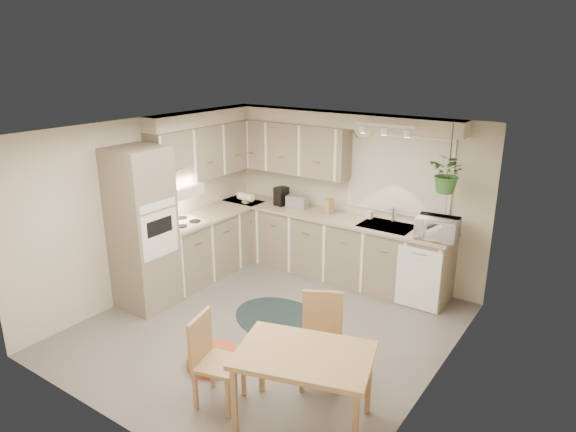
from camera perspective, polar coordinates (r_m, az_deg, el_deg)
The scene contains 35 objects.
floor at distance 6.37m, azimuth -2.35°, elevation -12.37°, with size 4.20×4.20×0.00m, color #625E56.
ceiling at distance 5.56m, azimuth -2.67°, elevation 9.51°, with size 4.20×4.20×0.00m, color white.
wall_back at distance 7.56m, azimuth 7.10°, elevation 2.35°, with size 4.00×0.04×2.40m, color beige.
wall_front at distance 4.51m, azimuth -18.98°, elevation -9.66°, with size 4.00×0.04×2.40m, color beige.
wall_left at distance 7.18m, azimuth -15.37°, elevation 1.00°, with size 0.04×4.20×2.40m, color beige.
wall_right at distance 5.00m, azimuth 16.28°, elevation -6.56°, with size 0.04×4.20×2.40m, color beige.
base_cab_left at distance 7.78m, azimuth -8.59°, elevation -3.08°, with size 0.60×1.85×0.90m, color gray.
base_cab_back at distance 7.63m, azimuth 4.51°, elevation -3.34°, with size 3.60×0.60×0.90m, color gray.
counter_left at distance 7.62m, azimuth -8.70°, elevation 0.20°, with size 0.64×1.89×0.04m, color tan.
counter_back at distance 7.47m, azimuth 4.56°, elevation -0.00°, with size 3.64×0.64×0.04m, color tan.
oven_stack at distance 6.76m, azimuth -15.87°, elevation -1.43°, with size 0.65×0.65×2.10m, color gray.
wall_oven_face at distance 6.53m, azimuth -14.05°, elevation -1.97°, with size 0.02×0.56×0.58m, color white.
upper_cab_left at distance 7.58m, azimuth -9.13°, elevation 7.15°, with size 0.35×2.00×0.75m, color gray.
upper_cab_back at distance 7.77m, azimuth 0.08°, elevation 7.65°, with size 2.00×0.35×0.75m, color gray.
soffit_left at distance 7.52m, azimuth -9.45°, elevation 10.72°, with size 0.30×2.00×0.20m, color beige.
soffit_back at distance 7.31m, azimuth 5.47°, elevation 10.67°, with size 3.60×0.30×0.20m, color beige.
cooktop at distance 7.22m, azimuth -11.75°, elevation -0.77°, with size 0.52×0.58×0.02m, color white.
range_hood at distance 7.10m, azimuth -12.09°, elevation 2.74°, with size 0.40×0.60×0.14m, color white.
window_blinds at distance 7.15m, azimuth 12.10°, elevation 4.50°, with size 1.40×0.02×1.00m, color silver.
window_frame at distance 7.16m, azimuth 12.13°, elevation 4.51°, with size 1.50×0.02×1.10m, color silver.
sink at distance 7.10m, azimuth 10.88°, elevation -1.40°, with size 0.70×0.48×0.10m, color #9B9CA2.
dishwasher_front at distance 6.81m, azimuth 14.21°, elevation -6.82°, with size 0.58×0.01×0.83m, color white.
track_light_bar at distance 6.55m, azimuth 10.71°, elevation 9.88°, with size 0.80×0.04×0.04m, color white.
wall_clock at distance 7.27m, azimuth 8.35°, elevation 9.57°, with size 0.30×0.30×0.03m, color #E1C34F.
dining_table at distance 4.78m, azimuth 1.76°, elevation -18.66°, with size 1.17×0.78×0.73m, color tan.
chair_left at distance 5.02m, azimuth -7.68°, elevation -15.72°, with size 0.41×0.41×0.88m, color tan.
chair_back at distance 5.25m, azimuth 3.70°, elevation -13.78°, with size 0.43×0.43×0.92m, color tan.
braided_rug at distance 6.55m, azimuth -0.84°, elevation -11.40°, with size 1.33×1.00×0.01m, color black.
pet_bed at distance 5.75m, azimuth -8.22°, elevation -15.44°, with size 0.58×0.58×0.13m, color #AE3D22.
microwave at distance 6.71m, azimuth 16.27°, elevation -1.05°, with size 0.51×0.28×0.34m, color white.
soap_bottle at distance 7.34m, azimuth 9.04°, elevation -0.01°, with size 0.08×0.18×0.08m, color white.
hanging_plant at distance 6.52m, azimuth 17.37°, elevation 4.06°, with size 0.44×0.49×0.38m, color #326A2A.
coffee_maker at distance 7.87m, azimuth -0.75°, elevation 2.22°, with size 0.16×0.20×0.28m, color black.
toaster at distance 7.75m, azimuth 1.02°, elevation 1.59°, with size 0.31×0.18×0.19m, color #9B9CA2.
knife_block at distance 7.50m, azimuth 4.57°, elevation 1.11°, with size 0.10×0.10×0.22m, color tan.
Camera 1 is at (3.32, -4.38, 3.21)m, focal length 32.00 mm.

